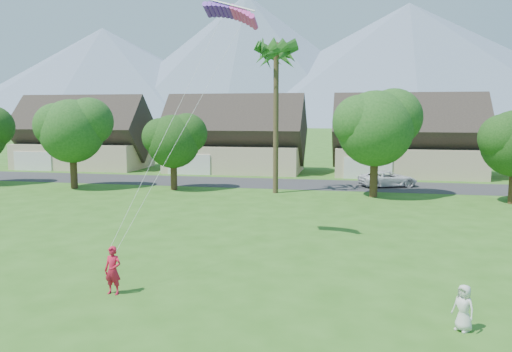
% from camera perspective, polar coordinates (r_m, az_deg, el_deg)
% --- Properties ---
extents(street, '(90.00, 7.00, 0.01)m').
position_cam_1_polar(street, '(47.15, 5.70, -0.95)').
color(street, '#2D2D30').
rests_on(street, ground).
extents(kite_flyer, '(0.70, 0.49, 1.81)m').
position_cam_1_polar(kite_flyer, '(19.55, -16.04, -10.32)').
color(kite_flyer, red).
rests_on(kite_flyer, ground).
extents(watcher, '(0.84, 0.84, 1.47)m').
position_cam_1_polar(watcher, '(17.16, 22.64, -13.74)').
color(watcher, silver).
rests_on(watcher, ground).
extents(parked_car, '(5.76, 4.27, 1.45)m').
position_cam_1_polar(parked_car, '(46.94, 14.85, -0.30)').
color(parked_car, silver).
rests_on(parked_car, ground).
extents(mountain_ridge, '(540.00, 240.00, 70.00)m').
position_cam_1_polar(mountain_ridge, '(273.43, 12.72, 11.80)').
color(mountain_ridge, slate).
rests_on(mountain_ridge, ground).
extents(houses_row, '(72.75, 8.19, 8.86)m').
position_cam_1_polar(houses_row, '(55.69, 7.15, 3.85)').
color(houses_row, beige).
rests_on(houses_row, ground).
extents(tree_row, '(62.27, 6.67, 8.45)m').
position_cam_1_polar(tree_row, '(40.80, 3.34, 4.69)').
color(tree_row, '#47301C').
rests_on(tree_row, ground).
extents(fan_palm, '(3.00, 3.00, 13.80)m').
position_cam_1_polar(fan_palm, '(41.77, 2.33, 14.26)').
color(fan_palm, '#4C3D26').
rests_on(fan_palm, ground).
extents(parafoil_kite, '(2.85, 1.17, 0.50)m').
position_cam_1_polar(parafoil_kite, '(25.67, -2.75, 18.25)').
color(parafoil_kite, '#5318B4').
rests_on(parafoil_kite, ground).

